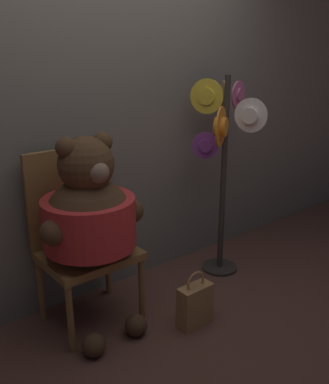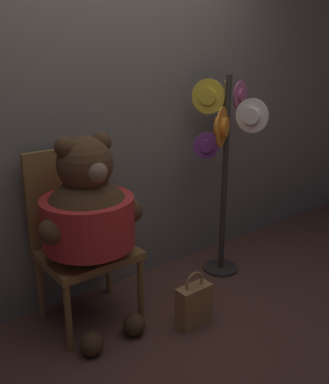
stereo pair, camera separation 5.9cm
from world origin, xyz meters
name	(u,v)px [view 1 (the left image)]	position (x,y,z in m)	size (l,w,h in m)	color
ground_plane	(165,319)	(0.00, 0.00, 0.00)	(14.00, 14.00, 0.00)	brown
wall_back	(104,109)	(0.00, 0.66, 1.31)	(8.00, 0.10, 2.62)	slate
chair	(80,232)	(-0.37, 0.39, 0.59)	(0.57, 0.47, 1.12)	olive
teddy_bear	(90,217)	(-0.39, 0.22, 0.76)	(0.67, 0.59, 1.25)	#4C331E
hat_display_rack	(224,146)	(0.78, 0.27, 1.01)	(0.54, 0.56, 1.53)	#332D28
handbag_on_ground	(195,304)	(0.12, -0.17, 0.15)	(0.23, 0.10, 0.38)	#A87A47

